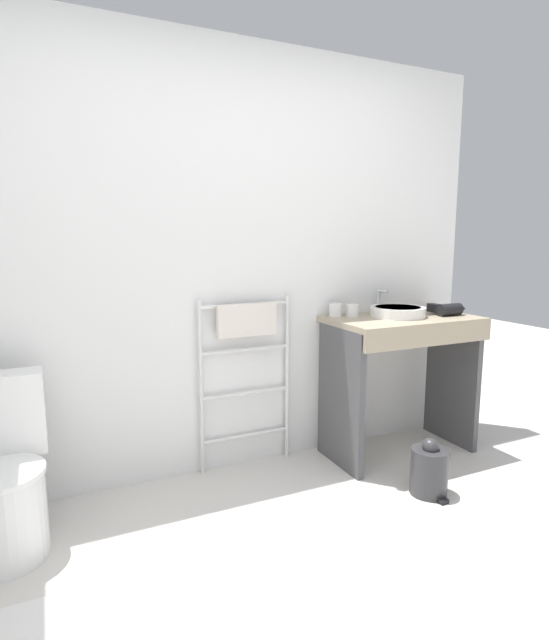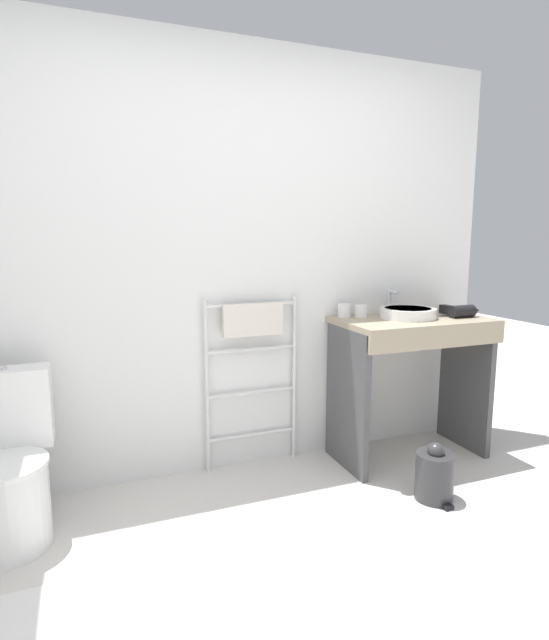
% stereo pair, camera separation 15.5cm
% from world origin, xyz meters
% --- Properties ---
extents(wall_back, '(3.33, 0.12, 2.47)m').
position_xyz_m(wall_back, '(0.00, 1.64, 1.24)').
color(wall_back, white).
rests_on(wall_back, ground_plane).
extents(toilet, '(0.41, 0.52, 0.78)m').
position_xyz_m(toilet, '(-1.26, 1.22, 0.32)').
color(toilet, white).
rests_on(toilet, ground_plane).
extents(towel_radiator, '(0.58, 0.06, 1.03)m').
position_xyz_m(towel_radiator, '(0.04, 1.54, 0.74)').
color(towel_radiator, silver).
rests_on(towel_radiator, ground_plane).
extents(vanity_counter, '(0.93, 0.54, 0.89)m').
position_xyz_m(vanity_counter, '(1.00, 1.30, 0.60)').
color(vanity_counter, gray).
rests_on(vanity_counter, ground_plane).
extents(sink_basin, '(0.34, 0.34, 0.06)m').
position_xyz_m(sink_basin, '(0.99, 1.34, 0.92)').
color(sink_basin, white).
rests_on(sink_basin, vanity_counter).
extents(faucet, '(0.02, 0.10, 0.16)m').
position_xyz_m(faucet, '(0.99, 1.53, 0.99)').
color(faucet, silver).
rests_on(faucet, vanity_counter).
extents(cup_near_wall, '(0.08, 0.08, 0.08)m').
position_xyz_m(cup_near_wall, '(0.64, 1.51, 0.93)').
color(cup_near_wall, white).
rests_on(cup_near_wall, vanity_counter).
extents(cup_near_edge, '(0.08, 0.08, 0.08)m').
position_xyz_m(cup_near_edge, '(0.73, 1.47, 0.93)').
color(cup_near_edge, white).
rests_on(cup_near_edge, vanity_counter).
extents(hair_dryer, '(0.22, 0.18, 0.08)m').
position_xyz_m(hair_dryer, '(1.32, 1.24, 0.93)').
color(hair_dryer, black).
rests_on(hair_dryer, vanity_counter).
extents(trash_bin, '(0.20, 0.23, 0.32)m').
position_xyz_m(trash_bin, '(0.81, 0.80, 0.14)').
color(trash_bin, '#333335').
rests_on(trash_bin, ground_plane).
extents(bath_mat, '(0.56, 0.36, 0.01)m').
position_xyz_m(bath_mat, '(-1.19, 0.61, 0.01)').
color(bath_mat, silver).
rests_on(bath_mat, ground_plane).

